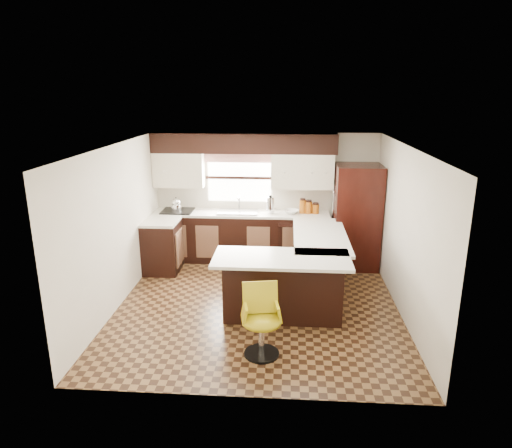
# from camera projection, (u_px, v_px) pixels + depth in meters

# --- Properties ---
(floor) EXTENTS (4.40, 4.40, 0.00)m
(floor) POSITION_uv_depth(u_px,v_px,m) (258.00, 304.00, 6.97)
(floor) COLOR #49301A
(floor) RESTS_ON ground
(ceiling) EXTENTS (4.40, 4.40, 0.00)m
(ceiling) POSITION_uv_depth(u_px,v_px,m) (258.00, 147.00, 6.30)
(ceiling) COLOR silver
(ceiling) RESTS_ON wall_back
(wall_back) EXTENTS (4.40, 0.00, 4.40)m
(wall_back) POSITION_uv_depth(u_px,v_px,m) (266.00, 196.00, 8.74)
(wall_back) COLOR beige
(wall_back) RESTS_ON floor
(wall_front) EXTENTS (4.40, 0.00, 4.40)m
(wall_front) POSITION_uv_depth(u_px,v_px,m) (244.00, 294.00, 4.53)
(wall_front) COLOR beige
(wall_front) RESTS_ON floor
(wall_left) EXTENTS (0.00, 4.40, 4.40)m
(wall_left) POSITION_uv_depth(u_px,v_px,m) (117.00, 227.00, 6.78)
(wall_left) COLOR beige
(wall_left) RESTS_ON floor
(wall_right) EXTENTS (0.00, 4.40, 4.40)m
(wall_right) POSITION_uv_depth(u_px,v_px,m) (405.00, 232.00, 6.49)
(wall_right) COLOR beige
(wall_right) RESTS_ON floor
(base_cab_back) EXTENTS (3.30, 0.60, 0.90)m
(base_cab_back) POSITION_uv_depth(u_px,v_px,m) (241.00, 237.00, 8.70)
(base_cab_back) COLOR black
(base_cab_back) RESTS_ON floor
(base_cab_left) EXTENTS (0.60, 0.70, 0.90)m
(base_cab_left) POSITION_uv_depth(u_px,v_px,m) (163.00, 247.00, 8.17)
(base_cab_left) COLOR black
(base_cab_left) RESTS_ON floor
(counter_back) EXTENTS (3.30, 0.60, 0.04)m
(counter_back) POSITION_uv_depth(u_px,v_px,m) (241.00, 213.00, 8.56)
(counter_back) COLOR silver
(counter_back) RESTS_ON base_cab_back
(counter_left) EXTENTS (0.60, 0.70, 0.04)m
(counter_left) POSITION_uv_depth(u_px,v_px,m) (161.00, 222.00, 8.03)
(counter_left) COLOR silver
(counter_left) RESTS_ON base_cab_left
(soffit) EXTENTS (3.40, 0.35, 0.36)m
(soffit) POSITION_uv_depth(u_px,v_px,m) (244.00, 143.00, 8.31)
(soffit) COLOR black
(soffit) RESTS_ON wall_back
(upper_cab_left) EXTENTS (0.94, 0.35, 0.64)m
(upper_cab_left) POSITION_uv_depth(u_px,v_px,m) (179.00, 170.00, 8.54)
(upper_cab_left) COLOR beige
(upper_cab_left) RESTS_ON wall_back
(upper_cab_right) EXTENTS (1.14, 0.35, 0.64)m
(upper_cab_right) POSITION_uv_depth(u_px,v_px,m) (302.00, 171.00, 8.38)
(upper_cab_right) COLOR beige
(upper_cab_right) RESTS_ON wall_back
(window_pane) EXTENTS (1.20, 0.02, 0.90)m
(window_pane) POSITION_uv_depth(u_px,v_px,m) (239.00, 178.00, 8.66)
(window_pane) COLOR white
(window_pane) RESTS_ON wall_back
(valance) EXTENTS (1.30, 0.06, 0.18)m
(valance) POSITION_uv_depth(u_px,v_px,m) (239.00, 158.00, 8.51)
(valance) COLOR #D19B93
(valance) RESTS_ON wall_back
(sink) EXTENTS (0.75, 0.45, 0.03)m
(sink) POSITION_uv_depth(u_px,v_px,m) (238.00, 212.00, 8.54)
(sink) COLOR #B2B2B7
(sink) RESTS_ON counter_back
(dishwasher) EXTENTS (0.58, 0.03, 0.78)m
(dishwasher) POSITION_uv_depth(u_px,v_px,m) (294.00, 244.00, 8.36)
(dishwasher) COLOR black
(dishwasher) RESTS_ON floor
(cooktop) EXTENTS (0.58, 0.50, 0.02)m
(cooktop) POSITION_uv_depth(u_px,v_px,m) (178.00, 211.00, 8.61)
(cooktop) COLOR black
(cooktop) RESTS_ON counter_back
(peninsula_long) EXTENTS (0.60, 1.95, 0.90)m
(peninsula_long) POSITION_uv_depth(u_px,v_px,m) (316.00, 263.00, 7.38)
(peninsula_long) COLOR black
(peninsula_long) RESTS_ON floor
(peninsula_return) EXTENTS (1.65, 0.60, 0.90)m
(peninsula_return) POSITION_uv_depth(u_px,v_px,m) (283.00, 287.00, 6.49)
(peninsula_return) COLOR black
(peninsula_return) RESTS_ON floor
(counter_pen_long) EXTENTS (0.84, 1.95, 0.04)m
(counter_pen_long) POSITION_uv_depth(u_px,v_px,m) (320.00, 236.00, 7.25)
(counter_pen_long) COLOR silver
(counter_pen_long) RESTS_ON peninsula_long
(counter_pen_return) EXTENTS (1.89, 0.84, 0.04)m
(counter_pen_return) POSITION_uv_depth(u_px,v_px,m) (282.00, 259.00, 6.27)
(counter_pen_return) COLOR silver
(counter_pen_return) RESTS_ON peninsula_return
(refrigerator) EXTENTS (0.81, 0.78, 1.89)m
(refrigerator) POSITION_uv_depth(u_px,v_px,m) (356.00, 217.00, 8.27)
(refrigerator) COLOR black
(refrigerator) RESTS_ON floor
(bar_chair) EXTENTS (0.55, 0.55, 0.89)m
(bar_chair) POSITION_uv_depth(u_px,v_px,m) (262.00, 322.00, 5.52)
(bar_chair) COLOR #B6A20F
(bar_chair) RESTS_ON floor
(kettle) EXTENTS (0.19, 0.19, 0.25)m
(kettle) POSITION_uv_depth(u_px,v_px,m) (176.00, 204.00, 8.58)
(kettle) COLOR silver
(kettle) RESTS_ON cooktop
(percolator) EXTENTS (0.15, 0.15, 0.30)m
(percolator) POSITION_uv_depth(u_px,v_px,m) (270.00, 205.00, 8.48)
(percolator) COLOR silver
(percolator) RESTS_ON counter_back
(mixing_bowl) EXTENTS (0.34, 0.34, 0.07)m
(mixing_bowl) POSITION_uv_depth(u_px,v_px,m) (292.00, 212.00, 8.48)
(mixing_bowl) COLOR white
(mixing_bowl) RESTS_ON counter_back
(canister_large) EXTENTS (0.12, 0.12, 0.25)m
(canister_large) POSITION_uv_depth(u_px,v_px,m) (303.00, 207.00, 8.46)
(canister_large) COLOR #9A4C0D
(canister_large) RESTS_ON counter_back
(canister_med) EXTENTS (0.13, 0.13, 0.22)m
(canister_med) POSITION_uv_depth(u_px,v_px,m) (308.00, 208.00, 8.46)
(canister_med) COLOR #9A4C0D
(canister_med) RESTS_ON counter_back
(canister_small) EXTENTS (0.13, 0.13, 0.17)m
(canister_small) POSITION_uv_depth(u_px,v_px,m) (316.00, 209.00, 8.46)
(canister_small) COLOR #9A4C0D
(canister_small) RESTS_ON counter_back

